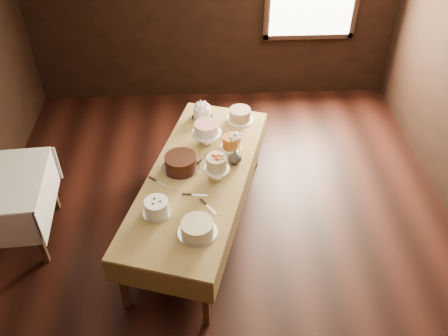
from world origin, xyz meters
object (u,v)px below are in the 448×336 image
Objects in this scene: cake_swirl at (157,207)px; cake_server_c at (205,156)px; cake_lattice at (207,134)px; cake_speckled at (240,115)px; flower_vase at (235,157)px; cake_caramel at (231,143)px; cake_server_d at (231,159)px; display_table at (198,178)px; cake_server_b at (211,209)px; cake_flowers at (217,168)px; cake_server_e at (161,184)px; cake_server_a at (200,195)px; cake_cream at (197,228)px; cake_meringue at (202,112)px; cake_chocolate at (181,163)px.

cake_swirl is 1.17× the size of cake_server_c.
cake_speckled is at bearing 44.88° from cake_lattice.
cake_caramel is at bearing 96.64° from flower_vase.
display_table is at bearing 164.50° from cake_server_d.
display_table is 0.50m from cake_server_b.
cake_server_b is at bearing -98.86° from cake_flowers.
cake_server_e is (-0.35, -0.13, 0.06)m from display_table.
cake_server_a is 0.21m from cake_server_b.
cake_flowers reaches higher than cake_swirl.
cake_server_c is 0.27m from cake_server_d.
cake_server_e is at bearing 161.98° from cake_server_a.
cake_caramel is 1.21m from cake_cream.
cake_flowers is 1.14× the size of cake_server_b.
cake_caramel is at bearing -105.19° from cake_speckled.
cake_meringue and flower_vase have the same top height.
cake_caramel is 0.93× the size of cake_server_e.
cake_flowers is at bearing 39.25° from cake_swirl.
cake_lattice is 0.78× the size of cake_chocolate.
cake_server_d is (0.71, 0.72, -0.06)m from cake_swirl.
cake_cream reaches higher than cake_server_e.
flower_vase reaches higher than cake_server_c.
cake_caramel is 0.59m from cake_chocolate.
display_table is at bearing 89.05° from cake_cream.
cake_server_c is 1.00× the size of cake_server_e.
cake_server_b is (0.10, -0.19, 0.00)m from cake_server_a.
cake_lattice is (0.10, 0.52, 0.16)m from display_table.
flower_vase is (0.26, 0.65, 0.07)m from cake_server_b.
display_table is 0.63m from cake_swirl.
display_table is 0.38m from cake_server_e.
cake_meringue reaches higher than cake_server_a.
cake_cream is (-0.01, -0.75, 0.11)m from display_table.
cake_lattice is (-0.38, -0.38, 0.04)m from cake_speckled.
cake_cream is 1.44× the size of cake_server_d.
cake_flowers is at bearing -22.99° from cake_chocolate.
cake_flowers is 1.14× the size of cake_server_a.
cake_lattice is 0.27m from cake_server_c.
cake_server_a is at bearing 173.11° from cake_server_b.
display_table is 0.25m from cake_flowers.
display_table is 17.35× the size of flower_vase.
cake_chocolate is (-0.51, -0.30, 0.00)m from cake_caramel.
cake_server_e is at bearing -158.45° from flower_vase.
cake_server_b is 1.63× the size of flower_vase.
cake_speckled is at bearing 61.90° from display_table.
flower_vase is (0.54, 0.06, 0.00)m from cake_chocolate.
cake_speckled is 1.02m from cake_chocolate.
cake_meringue reaches higher than cake_cream.
cake_server_e is at bearing -129.14° from cake_speckled.
cake_swirl reaches higher than display_table.
cake_meringue is at bearing 109.98° from cake_server_e.
cake_meringue is 1.21× the size of cake_caramel.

